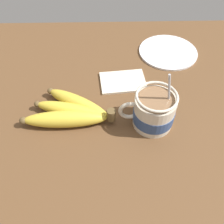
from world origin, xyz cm
name	(u,v)px	position (x,y,z in cm)	size (l,w,h in cm)	color
table	(115,130)	(0.00, 0.00, 1.59)	(93.14, 93.14, 3.17)	brown
coffee_mug	(154,111)	(-8.49, -0.92, 7.26)	(12.70, 9.34, 14.89)	beige
banana_bunch	(71,112)	(10.43, -3.19, 5.05)	(21.95, 13.12, 4.34)	brown
napkin	(123,82)	(-2.51, -15.02, 3.47)	(12.89, 9.65, 0.60)	beige
small_plate	(168,52)	(-17.03, -28.08, 3.47)	(17.71, 17.71, 0.60)	white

